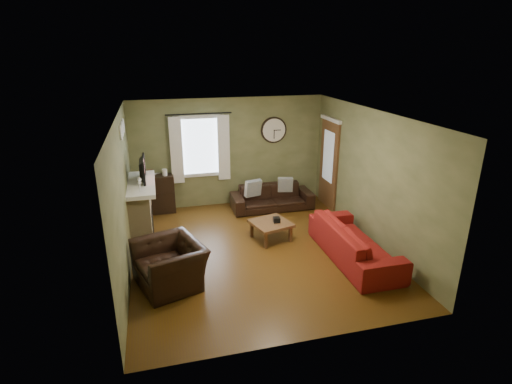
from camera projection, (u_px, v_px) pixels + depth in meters
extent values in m
cube|color=#4D300F|center=(256.00, 251.00, 7.67)|extent=(4.60, 5.20, 0.00)
cube|color=white|center=(256.00, 115.00, 6.78)|extent=(4.60, 5.20, 0.00)
cube|color=#686C42|center=(123.00, 198.00, 6.69)|extent=(0.00, 5.20, 2.60)
cube|color=#686C42|center=(370.00, 177.00, 7.76)|extent=(0.00, 5.20, 2.60)
cube|color=#686C42|center=(229.00, 153.00, 9.59)|extent=(4.60, 0.00, 2.60)
cube|color=#686C42|center=(309.00, 254.00, 4.86)|extent=(4.60, 0.00, 2.60)
cube|color=#C8B08A|center=(141.00, 212.00, 8.04)|extent=(0.40, 1.40, 1.10)
cube|color=black|center=(152.00, 223.00, 8.16)|extent=(0.04, 0.60, 0.55)
cube|color=white|center=(140.00, 184.00, 7.84)|extent=(0.58, 1.60, 0.08)
imported|color=black|center=(140.00, 172.00, 7.91)|extent=(0.08, 0.60, 0.35)
cube|color=#994C3F|center=(144.00, 169.00, 7.91)|extent=(0.02, 0.62, 0.36)
cylinder|color=white|center=(121.00, 133.00, 7.10)|extent=(0.28, 0.28, 0.03)
cylinder|color=white|center=(122.00, 129.00, 7.42)|extent=(0.28, 0.28, 0.03)
cylinder|color=white|center=(123.00, 126.00, 7.73)|extent=(0.28, 0.28, 0.03)
cylinder|color=black|center=(199.00, 114.00, 8.99)|extent=(0.03, 0.03, 1.50)
cube|color=white|center=(176.00, 151.00, 9.14)|extent=(0.28, 0.04, 1.55)
cube|color=white|center=(224.00, 148.00, 9.40)|extent=(0.28, 0.04, 1.55)
cube|color=brown|center=(329.00, 164.00, 9.53)|extent=(0.05, 0.90, 2.10)
imported|color=brown|center=(152.00, 171.00, 9.29)|extent=(0.23, 0.26, 0.02)
imported|color=black|center=(272.00, 197.00, 9.60)|extent=(1.94, 0.76, 0.57)
cube|color=gray|center=(285.00, 185.00, 9.66)|extent=(0.38, 0.19, 0.36)
cube|color=gray|center=(253.00, 188.00, 9.42)|extent=(0.41, 0.22, 0.40)
imported|color=maroon|center=(354.00, 242.00, 7.30)|extent=(0.89, 2.27, 0.66)
imported|color=black|center=(170.00, 264.00, 6.47)|extent=(1.28, 1.36, 0.72)
cube|color=black|center=(277.00, 221.00, 7.99)|extent=(0.14, 0.14, 0.10)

